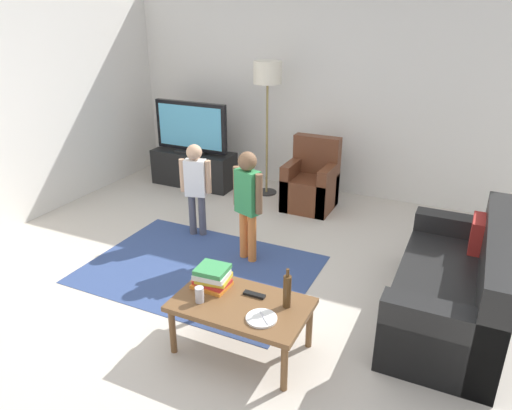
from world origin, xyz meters
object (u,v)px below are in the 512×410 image
Objects in this scene: child_near_tv at (196,182)px; tv_remote at (254,295)px; tv at (191,128)px; tv_stand at (194,169)px; book_stack at (212,277)px; plate at (262,318)px; armchair at (311,185)px; bottle at (287,291)px; soda_can at (199,295)px; coffee_table at (241,308)px; child_center at (248,197)px; floor_lamp at (267,80)px; couch at (459,290)px.

tv_remote is at bearing -45.55° from child_near_tv.
tv is at bearing 123.99° from child_near_tv.
book_stack reaches higher than tv_stand.
armchair is at bearing 102.74° from plate.
bottle reaches higher than soda_can.
tv_stand is 3.69m from coffee_table.
tv is at bearing 125.03° from book_stack.
child_center is 1.63m from plate.
child_near_tv is 2.30m from plate.
soda_can is at bearing -77.95° from child_center.
tv is at bearing 129.72° from tv_remote.
bottle is (1.49, -2.97, -0.99)m from floor_lamp.
book_stack is 0.91× the size of bottle.
couch is at bearing -26.25° from tv_stand.
child_center is 6.77× the size of tv_remote.
armchair is 0.78× the size of child_center.
tv reaches higher than armchair.
coffee_table is 3.54× the size of book_stack.
child_near_tv is at bearing 139.10° from bottle.
coffee_table is (-1.44, -1.09, 0.08)m from couch.
child_near_tv is 1.98m from soda_can.
child_near_tv is (-2.78, 0.45, 0.35)m from couch.
floor_lamp reaches higher than bottle.
child_near_tv is 8.85× the size of soda_can.
bottle reaches higher than tv_remote.
tv_stand is at bearing 127.76° from coffee_table.
soda_can is at bearing -159.86° from bottle.
child_near_tv is 1.79m from book_stack.
bottle is (0.90, -1.18, -0.14)m from child_center.
coffee_table is 0.26m from plate.
bottle is at bearing -52.69° from child_center.
child_center is 1.34m from tv_remote.
child_center reaches higher than couch.
bottle is at bearing -63.26° from floor_lamp.
child_near_tv is at bearing 160.94° from child_center.
child_center reaches higher than tv_stand.
floor_lamp reaches higher than soda_can.
bottle is (1.67, -1.44, -0.09)m from child_near_tv.
book_stack is (1.96, -2.81, 0.26)m from tv_stand.
tv is 3.70m from coffee_table.
bottle is at bearing 20.14° from soda_can.
coffee_table is at bearing -162.65° from bottle.
armchair is at bearing -0.59° from tv.
tv reaches higher than coffee_table.
tv is 4.15m from couch.
child_near_tv is 2.01m from tv_remote.
coffee_table is (2.26, -2.89, -0.48)m from tv.
tv_remote is at bearing 125.35° from plate.
tv_remote is at bearing -144.97° from couch.
floor_lamp reaches higher than tv_remote.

